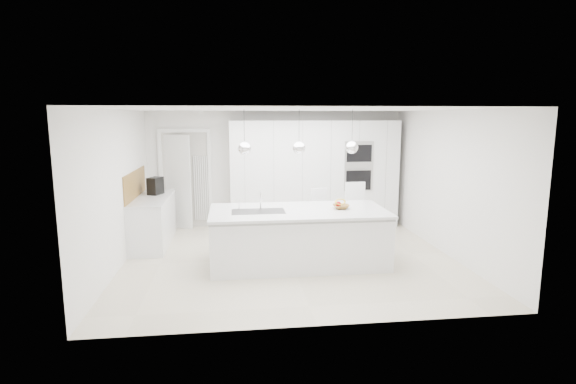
{
  "coord_description": "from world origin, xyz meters",
  "views": [
    {
      "loc": [
        -0.93,
        -7.27,
        2.4
      ],
      "look_at": [
        0.0,
        0.3,
        1.1
      ],
      "focal_mm": 28.0,
      "sensor_mm": 36.0,
      "label": 1
    }
  ],
  "objects": [
    {
      "name": "island_sink",
      "position": [
        -0.55,
        -0.3,
        0.82
      ],
      "size": [
        0.84,
        0.44,
        0.18
      ],
      "primitive_type": null,
      "color": "#3F3F42",
      "rests_on": "island_worktop"
    },
    {
      "name": "bar_stool_left",
      "position": [
        0.64,
        0.69,
        0.53
      ],
      "size": [
        0.47,
        0.57,
        1.06
      ],
      "primitive_type": null,
      "rotation": [
        0.0,
        0.0,
        0.29
      ],
      "color": "white",
      "rests_on": "floor"
    },
    {
      "name": "pendant_left",
      "position": [
        -0.75,
        -0.3,
        1.9
      ],
      "size": [
        0.2,
        0.2,
        0.2
      ],
      "primitive_type": "sphere",
      "color": "white",
      "rests_on": "ceiling"
    },
    {
      "name": "left_base_cabinets",
      "position": [
        -2.45,
        1.2,
        0.43
      ],
      "size": [
        0.6,
        1.8,
        0.86
      ],
      "primitive_type": "cube",
      "color": "white",
      "rests_on": "floor"
    },
    {
      "name": "fruit_bowl",
      "position": [
        0.81,
        -0.26,
        0.93
      ],
      "size": [
        0.28,
        0.28,
        0.07
      ],
      "primitive_type": "imported",
      "rotation": [
        0.0,
        0.0,
        -0.03
      ],
      "color": "olive",
      "rests_on": "island_worktop"
    },
    {
      "name": "bar_stool_right",
      "position": [
        1.29,
        0.52,
        0.59
      ],
      "size": [
        0.41,
        0.56,
        1.18
      ],
      "primitive_type": null,
      "rotation": [
        0.0,
        0.0,
        0.03
      ],
      "color": "white",
      "rests_on": "floor"
    },
    {
      "name": "apple_b",
      "position": [
        0.77,
        -0.23,
        0.97
      ],
      "size": [
        0.09,
        0.09,
        0.09
      ],
      "primitive_type": "sphere",
      "color": "#B40B0F",
      "rests_on": "fruit_bowl"
    },
    {
      "name": "island_tap",
      "position": [
        -0.5,
        -0.1,
        1.05
      ],
      "size": [
        0.02,
        0.02,
        0.3
      ],
      "primitive_type": "cylinder",
      "color": "white",
      "rests_on": "island_worktop"
    },
    {
      "name": "banana_bunch",
      "position": [
        0.79,
        -0.26,
        1.02
      ],
      "size": [
        0.24,
        0.17,
        0.21
      ],
      "primitive_type": "torus",
      "rotation": [
        1.22,
        0.0,
        0.35
      ],
      "color": "yellow",
      "rests_on": "fruit_bowl"
    },
    {
      "name": "left_worktop",
      "position": [
        -2.45,
        1.2,
        0.88
      ],
      "size": [
        0.62,
        1.82,
        0.04
      ],
      "primitive_type": "cube",
      "color": "silver",
      "rests_on": "left_base_cabinets"
    },
    {
      "name": "ceiling",
      "position": [
        0.0,
        0.0,
        2.5
      ],
      "size": [
        5.5,
        5.5,
        0.0
      ],
      "primitive_type": "plane",
      "rotation": [
        3.14,
        0.0,
        0.0
      ],
      "color": "white",
      "rests_on": "wall_back"
    },
    {
      "name": "pendant_right",
      "position": [
        0.95,
        -0.3,
        1.9
      ],
      "size": [
        0.2,
        0.2,
        0.2
      ],
      "primitive_type": "sphere",
      "color": "white",
      "rests_on": "ceiling"
    },
    {
      "name": "wall_left",
      "position": [
        -2.75,
        0.0,
        1.25
      ],
      "size": [
        0.0,
        5.0,
        5.0
      ],
      "primitive_type": "plane",
      "rotation": [
        1.57,
        0.0,
        1.57
      ],
      "color": "white",
      "rests_on": "ground"
    },
    {
      "name": "hallway_door",
      "position": [
        -2.2,
        2.42,
        1.0
      ],
      "size": [
        0.76,
        0.38,
        2.0
      ],
      "primitive_type": "cube",
      "rotation": [
        0.0,
        0.0,
        -0.44
      ],
      "color": "white",
      "rests_on": "floor"
    },
    {
      "name": "island_worktop",
      "position": [
        0.1,
        -0.25,
        0.88
      ],
      "size": [
        2.84,
        1.4,
        0.04
      ],
      "primitive_type": "cube",
      "color": "silver",
      "rests_on": "island_base"
    },
    {
      "name": "pendant_mid",
      "position": [
        0.1,
        -0.3,
        1.9
      ],
      "size": [
        0.2,
        0.2,
        0.2
      ],
      "primitive_type": "sphere",
      "color": "white",
      "rests_on": "ceiling"
    },
    {
      "name": "doorway_frame",
      "position": [
        -1.95,
        2.47,
        1.02
      ],
      "size": [
        1.11,
        0.08,
        2.13
      ],
      "primitive_type": null,
      "color": "white",
      "rests_on": "floor"
    },
    {
      "name": "apple_a",
      "position": [
        0.77,
        -0.22,
        0.97
      ],
      "size": [
        0.08,
        0.08,
        0.08
      ],
      "primitive_type": "sphere",
      "color": "#B40B0F",
      "rests_on": "fruit_bowl"
    },
    {
      "name": "wall_back",
      "position": [
        0.0,
        2.5,
        1.25
      ],
      "size": [
        5.5,
        0.0,
        5.5
      ],
      "primitive_type": "plane",
      "rotation": [
        1.57,
        0.0,
        0.0
      ],
      "color": "white",
      "rests_on": "ground"
    },
    {
      "name": "oven_stack",
      "position": [
        1.7,
        1.89,
        1.35
      ],
      "size": [
        0.62,
        0.04,
        1.05
      ],
      "primitive_type": null,
      "color": "#A5A5A8",
      "rests_on": "tall_cabinets"
    },
    {
      "name": "island_base",
      "position": [
        0.1,
        -0.3,
        0.43
      ],
      "size": [
        2.8,
        1.2,
        0.86
      ],
      "primitive_type": "cube",
      "color": "white",
      "rests_on": "floor"
    },
    {
      "name": "floor",
      "position": [
        0.0,
        0.0,
        0.0
      ],
      "size": [
        5.5,
        5.5,
        0.0
      ],
      "primitive_type": "plane",
      "color": "beige",
      "rests_on": "ground"
    },
    {
      "name": "radiator",
      "position": [
        -1.63,
        2.46,
        0.85
      ],
      "size": [
        0.32,
        0.04,
        1.4
      ],
      "primitive_type": null,
      "color": "white",
      "rests_on": "floor"
    },
    {
      "name": "oak_backsplash",
      "position": [
        -2.74,
        1.2,
        1.15
      ],
      "size": [
        0.02,
        1.8,
        0.5
      ],
      "primitive_type": "cube",
      "color": "olive",
      "rests_on": "wall_left"
    },
    {
      "name": "tall_cabinets",
      "position": [
        0.8,
        2.2,
        1.15
      ],
      "size": [
        3.6,
        0.6,
        2.3
      ],
      "primitive_type": "cube",
      "color": "white",
      "rests_on": "floor"
    },
    {
      "name": "espresso_machine",
      "position": [
        -2.43,
        1.51,
        1.07
      ],
      "size": [
        0.3,
        0.36,
        0.33
      ],
      "primitive_type": "cube",
      "rotation": [
        0.0,
        0.0,
        -0.39
      ],
      "color": "black",
      "rests_on": "left_worktop"
    }
  ]
}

